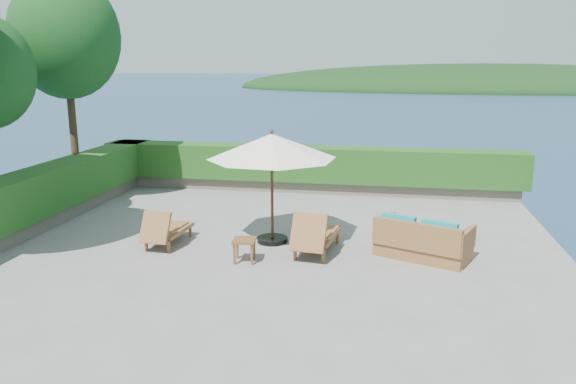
% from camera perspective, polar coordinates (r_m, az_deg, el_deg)
% --- Properties ---
extents(ground, '(12.00, 12.00, 0.00)m').
position_cam_1_polar(ground, '(11.45, -2.21, -6.20)').
color(ground, gray).
rests_on(ground, ground).
extents(foundation, '(12.00, 12.00, 3.00)m').
position_cam_1_polar(foundation, '(12.05, -2.14, -13.17)').
color(foundation, '#4F473E').
rests_on(foundation, ocean).
extents(offshore_island, '(126.00, 57.60, 12.60)m').
position_cam_1_polar(offshore_island, '(152.38, 19.19, 9.88)').
color(offshore_island, black).
rests_on(offshore_island, ocean).
extents(planter_wall_far, '(12.00, 0.60, 0.36)m').
position_cam_1_polar(planter_wall_far, '(16.71, 1.95, 0.65)').
color(planter_wall_far, '#6B6256').
rests_on(planter_wall_far, ground).
extents(planter_wall_left, '(0.60, 12.00, 0.36)m').
position_cam_1_polar(planter_wall_left, '(13.70, -25.78, -3.49)').
color(planter_wall_left, '#6B6256').
rests_on(planter_wall_left, ground).
extents(hedge_far, '(12.40, 0.90, 1.00)m').
position_cam_1_polar(hedge_far, '(16.58, 1.97, 2.91)').
color(hedge_far, '#204513').
rests_on(hedge_far, planter_wall_far).
extents(hedge_left, '(0.90, 12.40, 1.00)m').
position_cam_1_polar(hedge_left, '(13.54, -26.06, -0.77)').
color(hedge_left, '#204513').
rests_on(hedge_left, planter_wall_left).
extents(tree_far, '(2.80, 2.80, 6.03)m').
position_cam_1_polar(tree_far, '(16.10, -21.70, 14.43)').
color(tree_far, '#3D2B17').
rests_on(tree_far, ground).
extents(patio_umbrella, '(3.40, 3.40, 2.43)m').
position_cam_1_polar(patio_umbrella, '(11.65, -1.66, 4.56)').
color(patio_umbrella, black).
rests_on(patio_umbrella, ground).
extents(lounge_left, '(0.71, 1.48, 0.83)m').
position_cam_1_polar(lounge_left, '(12.08, -12.32, -3.73)').
color(lounge_left, brown).
rests_on(lounge_left, ground).
extents(lounge_right, '(0.88, 1.72, 0.95)m').
position_cam_1_polar(lounge_right, '(11.30, 2.80, -4.35)').
color(lounge_right, brown).
rests_on(lounge_right, ground).
extents(side_table, '(0.47, 0.47, 0.46)m').
position_cam_1_polar(side_table, '(10.88, -4.46, -5.21)').
color(side_table, brown).
rests_on(side_table, ground).
extents(wicker_loveseat, '(1.99, 1.54, 0.88)m').
position_cam_1_polar(wicker_loveseat, '(11.36, 13.47, -4.92)').
color(wicker_loveseat, brown).
rests_on(wicker_loveseat, ground).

